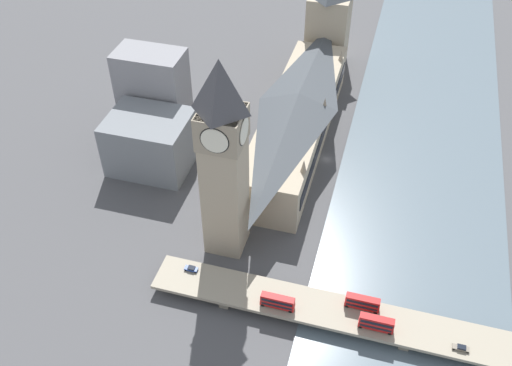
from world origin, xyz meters
name	(u,v)px	position (x,y,z in m)	size (l,w,h in m)	color
ground_plane	(327,159)	(0.00, 0.00, 0.00)	(600.00, 600.00, 0.00)	#4C4C4F
river_water	(421,176)	(-37.39, 0.00, 0.15)	(62.78, 360.00, 0.30)	slate
parliament_hall	(297,118)	(14.53, -8.00, 12.03)	(23.53, 103.62, 24.21)	tan
clock_tower	(223,157)	(24.93, 54.06, 38.48)	(13.71, 13.71, 71.94)	tan
victoria_tower	(328,23)	(14.59, -73.40, 22.66)	(19.17, 19.17, 49.32)	tan
road_bridge	(406,329)	(-37.39, 74.95, 3.34)	(157.57, 13.30, 4.16)	gray
double_decker_bus_lead	(376,323)	(-28.44, 77.93, 6.92)	(10.25, 2.50, 5.04)	red
double_decker_bus_mid	(362,302)	(-23.52, 71.71, 6.82)	(10.47, 2.49, 4.82)	red
double_decker_bus_rear	(278,301)	(1.12, 78.29, 6.80)	(10.51, 2.46, 4.77)	red
car_northbound_lead	(191,269)	(31.26, 72.03, 4.88)	(4.27, 1.88, 1.41)	navy
car_northbound_tail	(461,348)	(-52.67, 78.31, 4.83)	(4.71, 1.77, 1.34)	slate
city_block_west	(150,142)	(66.55, 21.81, 11.15)	(31.02, 24.91, 22.31)	slate
city_block_center	(154,93)	(73.59, -0.10, 18.72)	(27.32, 16.11, 37.44)	gray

